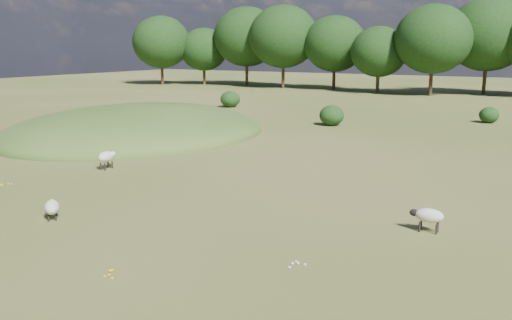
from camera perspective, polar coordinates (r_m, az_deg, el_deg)
The scene contains 7 objects.
ground at distance 40.36m, azimuth 8.98°, elevation 2.76°, with size 160.00×160.00×0.00m, color #41551A.
mound at distance 39.81m, azimuth -11.75°, elevation 2.55°, with size 16.00×20.00×4.00m, color #33561E.
treeline at distance 74.31m, azimuth 18.52°, elevation 11.28°, with size 96.28×14.66×11.70m.
shrubs at distance 49.12m, azimuth 5.62°, elevation 5.24°, with size 25.50×9.25×1.59m.
sheep_1 at distance 28.74m, azimuth -14.72°, elevation 0.32°, with size 0.67×1.26×0.89m.
sheep_2 at distance 19.29m, azimuth 16.84°, elevation -5.35°, with size 1.11×0.52×0.80m.
sheep_3 at distance 21.16m, azimuth -19.74°, elevation -4.45°, with size 1.09×1.04×0.66m.
Camera 1 is at (14.33, -17.26, 5.94)m, focal length 40.00 mm.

